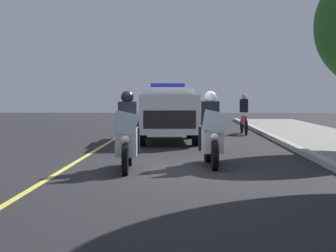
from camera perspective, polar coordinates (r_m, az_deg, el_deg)
The scene contains 7 objects.
ground_plane at distance 11.77m, azimuth -0.16°, elevation -4.64°, with size 80.00×80.00×0.00m, color black.
curb_strip at distance 12.19m, azimuth 17.29°, elevation -4.16°, with size 48.00×0.24×0.15m, color #9E9B93.
lane_stripe_center at distance 12.06m, azimuth -10.91°, elevation -4.49°, with size 48.00×0.12×0.01m, color #E0D14C.
police_motorcycle_lead_left at distance 11.73m, azimuth -4.33°, elevation -1.25°, with size 2.14×0.60×1.72m.
police_motorcycle_lead_right at distance 12.43m, azimuth 4.55°, elevation -1.00°, with size 2.14×0.60×1.72m.
police_suv at distance 19.03m, azimuth -0.03°, elevation 1.56°, with size 5.00×2.30×2.05m.
cyclist_background at distance 22.82m, azimuth 7.99°, elevation 1.24°, with size 1.76×0.33×1.69m.
Camera 1 is at (11.66, 0.42, 1.60)m, focal length 57.93 mm.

